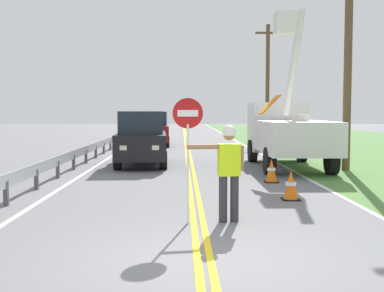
% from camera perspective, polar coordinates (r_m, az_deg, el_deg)
% --- Properties ---
extents(ground_plane, '(160.00, 160.00, 0.00)m').
position_cam_1_polar(ground_plane, '(7.02, 1.42, -13.24)').
color(ground_plane, slate).
extents(centerline_yellow_left, '(0.11, 110.00, 0.01)m').
position_cam_1_polar(centerline_yellow_left, '(26.78, -0.69, -0.51)').
color(centerline_yellow_left, yellow).
rests_on(centerline_yellow_left, ground).
extents(centerline_yellow_right, '(0.11, 110.00, 0.01)m').
position_cam_1_polar(centerline_yellow_right, '(26.78, -0.31, -0.51)').
color(centerline_yellow_right, yellow).
rests_on(centerline_yellow_right, ground).
extents(edge_line_right, '(0.12, 110.00, 0.01)m').
position_cam_1_polar(edge_line_right, '(27.07, 7.14, -0.49)').
color(edge_line_right, silver).
rests_on(edge_line_right, ground).
extents(edge_line_left, '(0.12, 110.00, 0.01)m').
position_cam_1_polar(edge_line_left, '(26.98, -8.17, -0.52)').
color(edge_line_left, silver).
rests_on(edge_line_left, ground).
extents(flagger_worker, '(1.08, 0.31, 1.83)m').
position_cam_1_polar(flagger_worker, '(9.32, 4.19, -2.41)').
color(flagger_worker, '#2D2D33').
rests_on(flagger_worker, ground).
extents(stop_sign_paddle, '(0.56, 0.04, 2.33)m').
position_cam_1_polar(stop_sign_paddle, '(9.12, -0.49, 1.63)').
color(stop_sign_paddle, silver).
rests_on(stop_sign_paddle, ground).
extents(utility_bucket_truck, '(2.72, 6.83, 5.80)m').
position_cam_1_polar(utility_bucket_truck, '(19.19, 10.72, 1.92)').
color(utility_bucket_truck, white).
rests_on(utility_bucket_truck, ground).
extents(oncoming_suv_nearest, '(2.08, 4.68, 2.10)m').
position_cam_1_polar(oncoming_suv_nearest, '(19.34, -5.80, 0.90)').
color(oncoming_suv_nearest, black).
rests_on(oncoming_suv_nearest, ground).
extents(oncoming_suv_second, '(2.06, 4.67, 2.10)m').
position_cam_1_polar(oncoming_suv_second, '(30.38, -4.47, 2.00)').
color(oncoming_suv_second, maroon).
rests_on(oncoming_suv_second, ground).
extents(utility_pole_near, '(1.80, 0.28, 8.83)m').
position_cam_1_polar(utility_pole_near, '(18.57, 17.52, 11.56)').
color(utility_pole_near, brown).
rests_on(utility_pole_near, ground).
extents(utility_pole_mid, '(1.80, 0.28, 8.30)m').
position_cam_1_polar(utility_pole_mid, '(36.19, 8.68, 7.45)').
color(utility_pole_mid, brown).
rests_on(utility_pole_mid, ground).
extents(traffic_cone_lead, '(0.40, 0.40, 0.70)m').
position_cam_1_polar(traffic_cone_lead, '(11.95, 11.28, -4.51)').
color(traffic_cone_lead, orange).
rests_on(traffic_cone_lead, ground).
extents(traffic_cone_mid, '(0.40, 0.40, 0.70)m').
position_cam_1_polar(traffic_cone_mid, '(14.82, 9.11, -2.86)').
color(traffic_cone_mid, orange).
rests_on(traffic_cone_mid, ground).
extents(guardrail_left_shoulder, '(0.10, 32.00, 0.71)m').
position_cam_1_polar(guardrail_left_shoulder, '(21.64, -11.52, -0.28)').
color(guardrail_left_shoulder, '#9EA0A3').
rests_on(guardrail_left_shoulder, ground).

